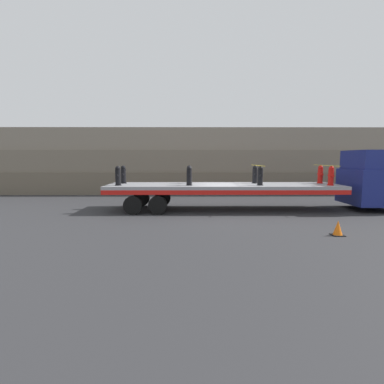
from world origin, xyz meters
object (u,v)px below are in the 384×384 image
object	(u,v)px
fire_hydrant_black_far_0	(123,175)
fire_hydrant_red_far_3	(320,175)
fire_hydrant_black_near_1	(189,176)
fire_hydrant_black_far_2	(255,175)
flatbed_trailer	(212,188)
fire_hydrant_black_far_1	(189,175)
fire_hydrant_red_near_3	(331,176)
fire_hydrant_black_near_2	(260,176)
traffic_cone	(338,228)
truck_cab	(374,180)
fire_hydrant_black_near_0	(118,176)

from	to	relation	value
fire_hydrant_black_far_0	fire_hydrant_red_far_3	bearing A→B (deg)	0.00
fire_hydrant_black_near_1	fire_hydrant_black_far_2	size ratio (longest dim) A/B	1.00
flatbed_trailer	fire_hydrant_black_far_1	size ratio (longest dim) A/B	12.32
fire_hydrant_red_near_3	fire_hydrant_red_far_3	bearing A→B (deg)	90.00
flatbed_trailer	fire_hydrant_black_near_2	world-z (taller)	fire_hydrant_black_near_2
fire_hydrant_black_near_2	fire_hydrant_red_near_3	distance (m)	3.26
fire_hydrant_black_far_0	traffic_cone	bearing A→B (deg)	-34.01
truck_cab	fire_hydrant_black_far_1	xyz separation A→B (m)	(-8.86, 0.57, 0.25)
fire_hydrant_black_near_0	fire_hydrant_red_near_3	bearing A→B (deg)	0.00
fire_hydrant_black_far_1	fire_hydrant_red_near_3	xyz separation A→B (m)	(6.53, -1.14, 0.00)
truck_cab	fire_hydrant_black_far_0	bearing A→B (deg)	177.32
truck_cab	fire_hydrant_red_near_3	world-z (taller)	truck_cab
truck_cab	fire_hydrant_black_far_0	size ratio (longest dim) A/B	3.20
flatbed_trailer	fire_hydrant_black_far_1	xyz separation A→B (m)	(-1.10, 0.57, 0.63)
fire_hydrant_red_near_3	fire_hydrant_red_far_3	size ratio (longest dim) A/B	1.00
flatbed_trailer	fire_hydrant_black_near_0	size ratio (longest dim) A/B	12.32
fire_hydrant_black_near_2	traffic_cone	distance (m)	4.79
fire_hydrant_red_near_3	fire_hydrant_red_far_3	xyz separation A→B (m)	(0.00, 1.14, 0.00)
fire_hydrant_black_far_0	fire_hydrant_black_far_2	world-z (taller)	same
fire_hydrant_black_near_0	fire_hydrant_black_near_1	size ratio (longest dim) A/B	1.00
fire_hydrant_black_near_1	fire_hydrant_black_near_2	size ratio (longest dim) A/B	1.00
traffic_cone	fire_hydrant_black_far_0	bearing A→B (deg)	145.99
flatbed_trailer	fire_hydrant_black_far_0	distance (m)	4.44
fire_hydrant_black_near_1	fire_hydrant_black_far_2	xyz separation A→B (m)	(3.26, 1.14, 0.00)
fire_hydrant_black_near_1	fire_hydrant_black_near_2	world-z (taller)	same
fire_hydrant_black_near_1	fire_hydrant_black_near_2	xyz separation A→B (m)	(3.26, 0.00, 0.00)
fire_hydrant_black_far_1	fire_hydrant_black_near_1	bearing A→B (deg)	-90.00
traffic_cone	fire_hydrant_black_near_2	bearing A→B (deg)	109.65
fire_hydrant_black_far_1	fire_hydrant_red_near_3	world-z (taller)	same
truck_cab	fire_hydrant_black_far_2	bearing A→B (deg)	174.20
fire_hydrant_black_far_2	traffic_cone	size ratio (longest dim) A/B	1.83
fire_hydrant_black_far_0	fire_hydrant_red_far_3	world-z (taller)	same
flatbed_trailer	fire_hydrant_black_near_0	bearing A→B (deg)	-172.58
truck_cab	fire_hydrant_red_near_3	bearing A→B (deg)	-166.30
fire_hydrant_black_near_2	fire_hydrant_red_near_3	bearing A→B (deg)	0.00
fire_hydrant_black_near_1	fire_hydrant_black_far_0	bearing A→B (deg)	160.80
fire_hydrant_black_far_1	flatbed_trailer	bearing A→B (deg)	-27.33
fire_hydrant_black_near_0	fire_hydrant_black_near_2	bearing A→B (deg)	0.00
truck_cab	fire_hydrant_black_far_1	world-z (taller)	truck_cab
truck_cab	fire_hydrant_black_near_0	xyz separation A→B (m)	(-12.12, -0.57, 0.25)
fire_hydrant_black_far_2	fire_hydrant_black_far_1	bearing A→B (deg)	180.00
flatbed_trailer	fire_hydrant_black_near_0	xyz separation A→B (m)	(-4.36, -0.57, 0.63)
truck_cab	fire_hydrant_black_far_0	distance (m)	12.13
fire_hydrant_black_far_2	traffic_cone	distance (m)	5.83
fire_hydrant_black_far_2	flatbed_trailer	bearing A→B (deg)	-165.29
flatbed_trailer	fire_hydrant_black_near_1	xyz separation A→B (m)	(-1.10, -0.57, 0.63)
fire_hydrant_red_far_3	traffic_cone	xyz separation A→B (m)	(-1.73, -5.44, -1.43)
flatbed_trailer	fire_hydrant_red_near_3	world-z (taller)	fire_hydrant_red_near_3
fire_hydrant_black_near_2	truck_cab	bearing A→B (deg)	5.80
fire_hydrant_black_far_0	fire_hydrant_black_near_1	size ratio (longest dim) A/B	1.00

